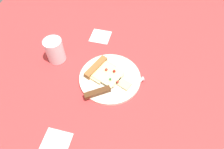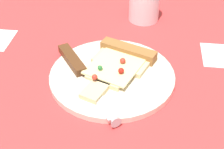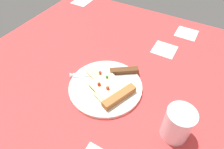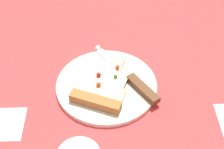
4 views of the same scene
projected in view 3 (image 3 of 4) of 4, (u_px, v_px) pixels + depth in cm
name	position (u px, v px, depth cm)	size (l,w,h in cm)	color
ground_plane	(120.00, 117.00, 59.15)	(127.11, 127.11, 3.00)	#D13838
plate	(106.00, 87.00, 64.80)	(24.46, 24.46, 1.17)	silver
pizza_slice	(110.00, 89.00, 62.41)	(14.39, 19.05, 2.44)	beige
knife	(111.00, 72.00, 67.88)	(15.43, 20.90, 2.45)	silver
drinking_glass	(178.00, 124.00, 50.16)	(7.53, 7.53, 10.21)	white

